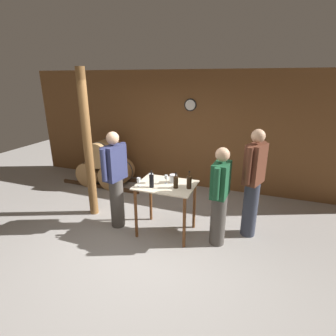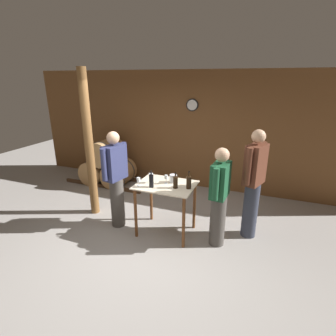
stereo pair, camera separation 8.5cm
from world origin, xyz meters
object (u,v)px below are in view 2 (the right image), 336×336
Objects in this scene: wine_bottle_center at (189,182)px; ice_bucket at (173,179)px; person_visitor_with_scarf at (116,178)px; wine_glass_near_center at (151,176)px; wine_bottle_left at (175,182)px; wine_glass_near_left at (138,180)px; person_host at (253,182)px; person_visitor_bearded at (219,196)px; wine_bottle_far_left at (151,181)px; wooden_post at (89,146)px; wine_glass_near_right at (166,177)px.

wine_bottle_center is 0.35m from ice_bucket.
person_visitor_with_scarf is at bearing -177.11° from wine_bottle_center.
wine_bottle_center is at bearing -0.02° from wine_glass_near_center.
wine_glass_near_left is (-0.58, -0.12, -0.00)m from wine_bottle_left.
wine_glass_near_center is at bearing 5.82° from person_visitor_with_scarf.
person_host is at bearing 19.69° from wine_glass_near_left.
person_host reaches higher than person_visitor_bearded.
person_visitor_with_scarf reaches higher than wine_glass_near_center.
wooden_post is at bearing 166.48° from wine_bottle_far_left.
wine_bottle_far_left reaches higher than wine_glass_near_center.
person_host is 1.06× the size of person_visitor_with_scarf.
wine_glass_near_left is at bearing -127.86° from wine_glass_near_center.
wine_glass_near_center is at bearing 172.99° from wine_bottle_left.
wine_bottle_far_left is at bearing -127.71° from wine_glass_near_right.
wine_bottle_far_left is (1.39, -0.33, -0.36)m from wooden_post.
wine_bottle_center is 0.51m from person_visitor_bearded.
wine_bottle_center is at bearing -8.24° from wine_glass_near_right.
ice_bucket is at bearing 35.20° from wine_glass_near_left.
person_host is 1.14× the size of person_visitor_bearded.
wine_glass_near_left is at bearing -144.80° from ice_bucket.
wine_glass_near_left is 1.28m from person_visitor_bearded.
person_visitor_bearded reaches higher than wine_glass_near_left.
wine_glass_near_center is at bearing 179.98° from wine_bottle_center.
wine_glass_near_right reaches higher than wine_glass_near_left.
wine_glass_near_right is at bearing 150.73° from wine_bottle_left.
person_host reaches higher than wine_glass_near_right.
person_visitor_bearded reaches higher than ice_bucket.
ice_bucket is (1.65, -0.03, -0.40)m from wooden_post.
wine_bottle_left is at bearing 15.64° from wine_bottle_far_left.
wooden_post is 10.56× the size of wine_bottle_left.
wine_bottle_left is at bearing -61.50° from ice_bucket.
person_visitor_bearded is at bearing -136.31° from person_host.
wine_bottle_left is at bearing -7.01° from wine_glass_near_center.
wine_bottle_left reaches higher than wine_glass_near_center.
wooden_post is at bearing 175.96° from person_visitor_bearded.
wine_glass_near_center is 0.10× the size of person_visitor_with_scarf.
person_visitor_with_scarf reaches higher than wine_bottle_left.
wine_bottle_far_left is 2.03× the size of wine_glass_near_left.
wine_glass_near_center is 1.63m from person_host.
wine_glass_near_right reaches higher than ice_bucket.
person_host is at bearing 23.39° from wine_bottle_left.
wine_bottle_left is 0.15× the size of person_visitor_with_scarf.
wine_bottle_center is at bearing -5.20° from wooden_post.
person_visitor_with_scarf is at bearing -174.18° from wine_glass_near_center.
wine_bottle_left reaches higher than ice_bucket.
person_visitor_with_scarf is at bearing -19.57° from wooden_post.
wine_bottle_center is at bearing 12.81° from wine_glass_near_left.
person_host is 0.63m from person_visitor_bearded.
person_visitor_bearded reaches higher than wine_bottle_left.
wine_bottle_left is at bearing 11.99° from wine_glass_near_left.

